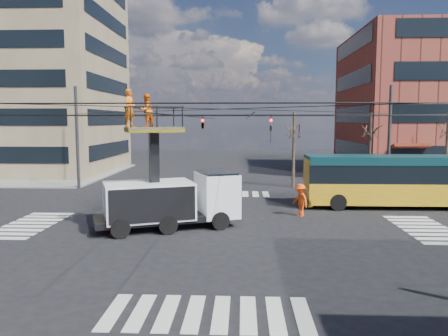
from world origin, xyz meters
TOP-DOWN VIEW (x-y plane):
  - ground at (0.00, 0.00)m, footprint 120.00×120.00m
  - sidewalk_nw at (-21.00, 21.00)m, footprint 18.00×18.00m
  - crosswalks at (0.00, 0.00)m, footprint 22.40×22.40m
  - building_tower at (-21.98, 23.98)m, footprint 18.06×16.06m
  - overhead_network at (-0.07, 0.40)m, footprint 24.24×24.24m
  - tree_a at (5.00, 13.50)m, footprint 2.00×2.00m
  - tree_b at (11.00, 13.50)m, footprint 2.00×2.00m
  - tree_c at (17.00, 13.50)m, footprint 2.00×2.00m
  - utility_truck at (-2.62, -0.33)m, footprint 7.36×4.70m
  - city_bus at (10.66, 5.53)m, footprint 11.61×2.68m
  - traffic_cone at (-5.10, -1.79)m, footprint 0.36×0.36m
  - worker_ground at (-4.78, -0.46)m, footprint 0.66×1.04m
  - flagger at (4.18, 2.72)m, footprint 1.19×1.36m

SIDE VIEW (x-z plane):
  - ground at x=0.00m, z-range 0.00..0.00m
  - crosswalks at x=0.00m, z-range 0.00..0.02m
  - sidewalk_nw at x=-21.00m, z-range 0.00..0.12m
  - traffic_cone at x=-5.10m, z-range 0.00..0.62m
  - worker_ground at x=-4.78m, z-range 0.00..1.65m
  - flagger at x=4.18m, z-range 0.00..1.82m
  - city_bus at x=10.66m, z-range 0.12..3.32m
  - utility_truck at x=-2.62m, z-range -1.26..5.53m
  - overhead_network at x=-0.07m, z-range 0.29..8.29m
  - tree_a at x=5.00m, z-range 1.63..7.63m
  - tree_b at x=11.00m, z-range 1.63..7.63m
  - tree_c at x=17.00m, z-range 1.63..7.63m
  - building_tower at x=-21.98m, z-range 0.00..30.00m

